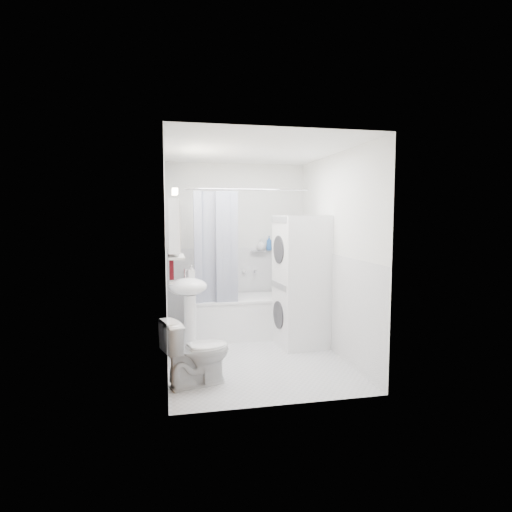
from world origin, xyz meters
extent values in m
plane|color=silver|center=(0.00, 0.00, 0.00)|extent=(2.60, 2.60, 0.00)
plane|color=silver|center=(0.00, 1.30, 1.20)|extent=(2.00, 0.00, 2.00)
plane|color=silver|center=(0.00, -1.30, 1.20)|extent=(2.00, 0.00, 2.00)
plane|color=silver|center=(-1.00, 0.00, 1.20)|extent=(0.00, 2.60, 2.60)
plane|color=silver|center=(1.00, 0.00, 1.20)|extent=(0.00, 2.60, 2.60)
plane|color=white|center=(0.00, 0.00, 2.40)|extent=(2.60, 2.60, 0.00)
plane|color=white|center=(0.00, 1.29, 0.60)|extent=(1.98, 0.00, 1.98)
plane|color=white|center=(-0.99, 0.00, 0.60)|extent=(0.00, 2.58, 2.58)
plane|color=white|center=(0.99, 0.00, 0.60)|extent=(0.00, 2.58, 2.58)
plane|color=brown|center=(-0.98, -0.88, 1.00)|extent=(0.00, 2.00, 2.00)
cylinder|color=silver|center=(-0.95, -0.55, 1.00)|extent=(0.04, 0.04, 0.04)
cube|color=white|center=(0.05, 0.92, 0.26)|extent=(1.41, 0.66, 0.52)
cube|color=white|center=(0.05, 0.92, 0.53)|extent=(1.43, 0.68, 0.03)
cube|color=silver|center=(0.05, 0.92, 0.42)|extent=(1.23, 0.48, 0.20)
cylinder|color=silver|center=(0.25, 1.25, 0.87)|extent=(0.04, 0.12, 0.04)
cylinder|color=silver|center=(0.05, 0.64, 2.00)|extent=(1.61, 0.02, 0.02)
cube|color=#121D42|center=(-0.60, 0.64, 1.25)|extent=(0.10, 0.02, 1.45)
cube|color=#121D42|center=(-0.51, 0.64, 1.25)|extent=(0.10, 0.02, 1.45)
cube|color=#121D42|center=(-0.42, 0.64, 1.25)|extent=(0.10, 0.02, 1.45)
cube|color=#121D42|center=(-0.33, 0.64, 1.25)|extent=(0.10, 0.02, 1.45)
cube|color=#121D42|center=(-0.24, 0.64, 1.25)|extent=(0.10, 0.02, 1.45)
cube|color=#121D42|center=(-0.15, 0.64, 1.25)|extent=(0.10, 0.02, 1.45)
ellipsoid|color=white|center=(-0.76, 0.11, 0.85)|extent=(0.44, 0.37, 0.20)
cylinder|color=white|center=(-0.74, 0.11, 0.38)|extent=(0.14, 0.14, 0.75)
cylinder|color=silver|center=(-0.78, 0.25, 0.97)|extent=(0.03, 0.03, 0.14)
cylinder|color=silver|center=(-0.78, 0.21, 1.03)|extent=(0.02, 0.10, 0.02)
cube|color=white|center=(-0.91, 0.10, 1.55)|extent=(0.12, 0.50, 0.60)
cube|color=white|center=(-0.84, 0.10, 1.55)|extent=(0.01, 0.47, 0.57)
cube|color=#FFEABF|center=(-0.89, 0.10, 1.93)|extent=(0.06, 0.45, 0.06)
cube|color=silver|center=(-0.89, 0.10, 1.20)|extent=(0.18, 0.54, 0.02)
cube|color=silver|center=(0.30, 1.24, 1.15)|extent=(0.22, 0.06, 0.02)
cube|color=maroon|center=(-0.94, 0.37, 1.32)|extent=(0.05, 0.34, 0.80)
cube|color=maroon|center=(-0.91, 0.37, 1.69)|extent=(0.03, 0.30, 0.08)
cylinder|color=silver|center=(-0.95, 0.37, 1.73)|extent=(0.02, 0.04, 0.02)
cube|color=white|center=(0.68, 0.35, 0.42)|extent=(0.64, 0.64, 0.83)
cylinder|color=#2D2D33|center=(0.38, 0.35, 0.41)|extent=(0.05, 0.35, 0.35)
cube|color=gray|center=(0.38, 0.35, 0.78)|extent=(0.06, 0.53, 0.08)
cube|color=white|center=(0.68, 0.35, 1.25)|extent=(0.64, 0.64, 0.83)
cylinder|color=#2D2D33|center=(0.38, 0.35, 1.24)|extent=(0.05, 0.35, 0.35)
cube|color=gray|center=(0.38, 0.35, 1.61)|extent=(0.06, 0.53, 0.08)
imported|color=white|center=(-0.72, -0.68, 0.33)|extent=(0.75, 0.55, 0.66)
imported|color=gray|center=(-0.71, 0.25, 0.95)|extent=(0.08, 0.17, 0.08)
imported|color=gray|center=(-0.89, -0.05, 1.25)|extent=(0.07, 0.18, 0.07)
imported|color=gray|center=(-0.89, 0.22, 1.26)|extent=(0.10, 0.09, 0.10)
imported|color=gray|center=(0.35, 1.24, 1.23)|extent=(0.13, 0.17, 0.13)
imported|color=#285AA2|center=(0.47, 1.24, 1.20)|extent=(0.08, 0.21, 0.08)
camera|label=1|loc=(-0.99, -4.80, 1.67)|focal=30.00mm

